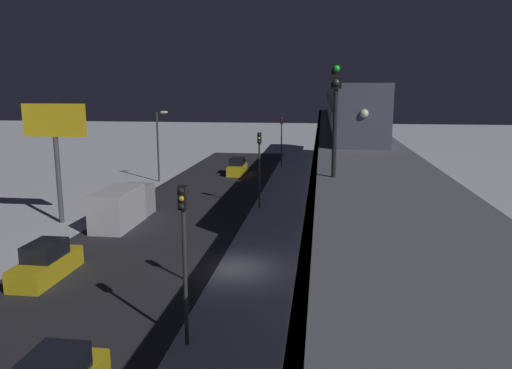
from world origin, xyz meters
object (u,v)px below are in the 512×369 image
object	(u,v)px
traffic_light_near	(184,243)
traffic_light_mid	(259,159)
box_truck	(123,206)
commercial_billboard	(55,132)
sedan_yellow	(46,263)
subway_train	(342,102)
traffic_light_far	(282,134)
rail_signal	(336,100)
sedan_yellow_2	(237,168)

from	to	relation	value
traffic_light_near	traffic_light_mid	distance (m)	22.78
box_truck	commercial_billboard	bearing A→B (deg)	5.23
sedan_yellow	traffic_light_near	bearing A→B (deg)	148.22
subway_train	traffic_light_far	distance (m)	12.82
traffic_light_near	sedan_yellow	bearing A→B (deg)	-31.78
rail_signal	box_truck	distance (m)	23.84
box_truck	commercial_billboard	xyz separation A→B (m)	(4.75, 0.43, 5.48)
sedan_yellow_2	traffic_light_mid	distance (m)	17.21
sedan_yellow	sedan_yellow_2	world-z (taller)	same
sedan_yellow_2	traffic_light_far	bearing A→B (deg)	54.45
rail_signal	box_truck	bearing A→B (deg)	-47.76
rail_signal	sedan_yellow	distance (m)	18.14
box_truck	traffic_light_mid	bearing A→B (deg)	-147.29
subway_train	commercial_billboard	world-z (taller)	subway_train
sedan_yellow	commercial_billboard	bearing A→B (deg)	-64.74
traffic_light_near	commercial_billboard	bearing A→B (deg)	-48.75
traffic_light_far	subway_train	bearing A→B (deg)	126.80
sedan_yellow	traffic_light_mid	distance (m)	19.69
subway_train	rail_signal	xyz separation A→B (m)	(1.67, 35.81, 0.95)
rail_signal	traffic_light_mid	xyz separation A→B (m)	(5.54, -22.67, -5.37)
traffic_light_mid	subway_train	bearing A→B (deg)	-118.74
sedan_yellow	traffic_light_near	size ratio (longest dim) A/B	0.74
sedan_yellow_2	traffic_light_far	xyz separation A→B (m)	(-4.70, -6.58, 3.40)
traffic_light_mid	traffic_light_far	world-z (taller)	same
traffic_light_near	traffic_light_mid	world-z (taller)	same
sedan_yellow_2	traffic_light_near	bearing A→B (deg)	-83.13
rail_signal	traffic_light_mid	size ratio (longest dim) A/B	0.62
subway_train	sedan_yellow_2	world-z (taller)	subway_train
rail_signal	traffic_light_near	world-z (taller)	rail_signal
traffic_light_far	commercial_billboard	xyz separation A→B (m)	(14.25, 29.32, 2.63)
traffic_light_near	commercial_billboard	distance (m)	21.77
subway_train	sedan_yellow_2	bearing A→B (deg)	-14.40
box_truck	traffic_light_far	distance (m)	30.54
traffic_light_mid	commercial_billboard	distance (m)	15.89
subway_train	traffic_light_mid	world-z (taller)	subway_train
subway_train	traffic_light_near	size ratio (longest dim) A/B	8.67
rail_signal	sedan_yellow_2	size ratio (longest dim) A/B	0.92
sedan_yellow	sedan_yellow_2	distance (m)	33.54
rail_signal	sedan_yellow	size ratio (longest dim) A/B	0.84
box_truck	traffic_light_mid	xyz separation A→B (m)	(-9.50, -6.10, 2.85)
sedan_yellow_2	traffic_light_near	xyz separation A→B (m)	(-4.70, 38.98, 3.40)
subway_train	sedan_yellow	size ratio (longest dim) A/B	11.71
commercial_billboard	sedan_yellow	bearing A→B (deg)	115.26
box_truck	subway_train	bearing A→B (deg)	-130.97
sedan_yellow	traffic_light_far	bearing A→B (deg)	-103.15
rail_signal	commercial_billboard	world-z (taller)	rail_signal
box_truck	traffic_light_mid	distance (m)	11.64
box_truck	traffic_light_far	xyz separation A→B (m)	(-9.50, -28.88, 2.85)
traffic_light_mid	commercial_billboard	world-z (taller)	commercial_billboard
traffic_light_far	rail_signal	bearing A→B (deg)	96.95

